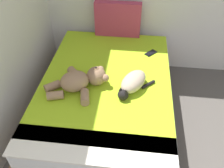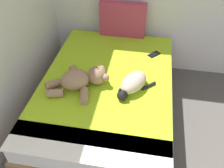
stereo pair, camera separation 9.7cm
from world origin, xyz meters
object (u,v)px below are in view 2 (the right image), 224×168
at_px(patterned_cushion, 123,20).
at_px(bed, 107,98).
at_px(teddy_bear, 81,79).
at_px(cat, 133,84).
at_px(cell_phone, 154,54).

bearing_deg(patterned_cushion, bed, -91.58).
bearing_deg(teddy_bear, patterned_cushion, 76.77).
height_order(cat, cell_phone, cat).
distance_m(cat, cell_phone, 0.66).
bearing_deg(cat, cell_phone, 73.86).
height_order(bed, cat, cat).
bearing_deg(cell_phone, patterned_cushion, 138.33).
height_order(bed, teddy_bear, teddy_bear).
distance_m(patterned_cushion, cat, 1.05).
xyz_separation_m(bed, teddy_bear, (-0.22, -0.15, 0.36)).
distance_m(bed, cell_phone, 0.74).
xyz_separation_m(patterned_cushion, teddy_bear, (-0.25, -1.04, -0.13)).
bearing_deg(teddy_bear, bed, 33.70).
bearing_deg(teddy_bear, cat, 4.25).
relative_size(patterned_cushion, cell_phone, 3.57).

